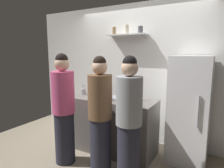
% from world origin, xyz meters
% --- Properties ---
extents(ground_plane, '(5.28, 5.28, 0.00)m').
position_xyz_m(ground_plane, '(0.00, 0.00, 0.00)').
color(ground_plane, gray).
extents(back_wall_assembly, '(4.80, 0.32, 2.60)m').
position_xyz_m(back_wall_assembly, '(-0.00, 1.25, 1.30)').
color(back_wall_assembly, white).
rests_on(back_wall_assembly, ground).
extents(refrigerator, '(0.57, 0.66, 1.65)m').
position_xyz_m(refrigerator, '(0.99, 0.85, 0.83)').
color(refrigerator, white).
rests_on(refrigerator, ground).
extents(counter, '(1.49, 0.63, 0.93)m').
position_xyz_m(counter, '(-0.20, 0.54, 0.46)').
color(counter, '#66605B').
rests_on(counter, ground).
extents(baking_pan, '(0.34, 0.24, 0.05)m').
position_xyz_m(baking_pan, '(-0.11, 0.47, 0.95)').
color(baking_pan, gray).
rests_on(baking_pan, counter).
extents(utensil_holder, '(0.09, 0.09, 0.21)m').
position_xyz_m(utensil_holder, '(-0.83, 0.56, 0.98)').
color(utensil_holder, '#B2B2B7').
rests_on(utensil_holder, counter).
extents(wine_bottle_green_glass, '(0.08, 0.08, 0.31)m').
position_xyz_m(wine_bottle_green_glass, '(0.16, 0.34, 1.04)').
color(wine_bottle_green_glass, '#19471E').
rests_on(wine_bottle_green_glass, counter).
extents(wine_bottle_pale_glass, '(0.08, 0.08, 0.34)m').
position_xyz_m(wine_bottle_pale_glass, '(-0.40, 0.34, 1.05)').
color(wine_bottle_pale_glass, '#B2BFB2').
rests_on(wine_bottle_pale_glass, counter).
extents(wine_bottle_amber_glass, '(0.07, 0.07, 0.34)m').
position_xyz_m(wine_bottle_amber_glass, '(0.15, 0.59, 1.06)').
color(wine_bottle_amber_glass, '#472814').
rests_on(wine_bottle_amber_glass, counter).
extents(wine_bottle_dark_glass, '(0.07, 0.07, 0.32)m').
position_xyz_m(wine_bottle_dark_glass, '(-0.35, 0.73, 1.05)').
color(wine_bottle_dark_glass, black).
rests_on(wine_bottle_dark_glass, counter).
extents(water_bottle_plastic, '(0.09, 0.09, 0.22)m').
position_xyz_m(water_bottle_plastic, '(-0.43, 0.63, 1.03)').
color(water_bottle_plastic, silver).
rests_on(water_bottle_plastic, counter).
extents(person_pink_top, '(0.34, 0.34, 1.69)m').
position_xyz_m(person_pink_top, '(-0.65, -0.15, 0.84)').
color(person_pink_top, '#262633').
rests_on(person_pink_top, ground).
extents(person_brown_jacket, '(0.34, 0.34, 1.65)m').
position_xyz_m(person_brown_jacket, '(-0.07, -0.04, 0.82)').
color(person_brown_jacket, '#262633').
rests_on(person_brown_jacket, ground).
extents(person_grey_hoodie, '(0.34, 0.34, 1.66)m').
position_xyz_m(person_grey_hoodie, '(0.39, -0.07, 0.82)').
color(person_grey_hoodie, '#262633').
rests_on(person_grey_hoodie, ground).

